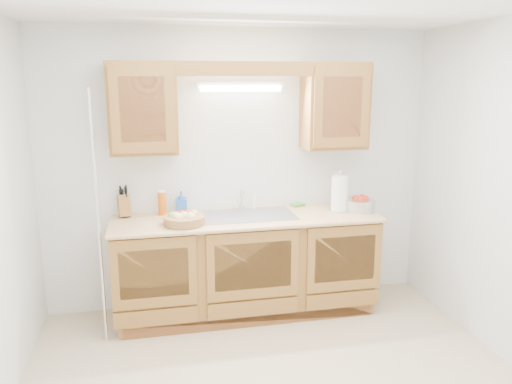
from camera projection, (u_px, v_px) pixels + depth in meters
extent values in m
cube|color=silver|center=(239.00, 170.00, 4.53)|extent=(3.50, 0.02, 2.50)
cube|color=silver|center=(397.00, 326.00, 1.67)|extent=(3.50, 0.02, 2.50)
cube|color=brown|center=(246.00, 266.00, 4.43)|extent=(2.20, 0.60, 0.86)
cube|color=#DEB474|center=(246.00, 219.00, 4.31)|extent=(2.30, 0.63, 0.04)
cube|color=brown|center=(143.00, 108.00, 4.08)|extent=(0.55, 0.33, 0.75)
cube|color=brown|center=(334.00, 106.00, 4.42)|extent=(0.55, 0.33, 0.75)
cube|color=brown|center=(245.00, 69.00, 4.04)|extent=(2.20, 0.05, 0.12)
cylinder|color=white|center=(241.00, 88.00, 4.28)|extent=(0.70, 0.05, 0.05)
cube|color=white|center=(240.00, 85.00, 4.30)|extent=(0.76, 0.06, 0.05)
cube|color=#9E9EA3|center=(246.00, 215.00, 4.33)|extent=(0.84, 0.46, 0.01)
cube|color=#9E9EA3|center=(222.00, 226.00, 4.30)|extent=(0.39, 0.40, 0.16)
cube|color=#9E9EA3|center=(269.00, 223.00, 4.39)|extent=(0.39, 0.40, 0.16)
cylinder|color=silver|center=(242.00, 208.00, 4.52)|extent=(0.06, 0.06, 0.04)
cylinder|color=silver|center=(242.00, 199.00, 4.50)|extent=(0.02, 0.02, 0.16)
cylinder|color=silver|center=(242.00, 191.00, 4.43)|extent=(0.02, 0.12, 0.02)
cylinder|color=white|center=(255.00, 203.00, 4.53)|extent=(0.03, 0.03, 0.12)
cylinder|color=silver|center=(98.00, 221.00, 3.81)|extent=(0.03, 0.03, 2.00)
cube|color=white|center=(338.00, 177.00, 4.74)|extent=(0.08, 0.01, 0.12)
cylinder|color=olive|center=(184.00, 220.00, 4.07)|extent=(0.37, 0.37, 0.07)
sphere|color=#D8C67F|center=(177.00, 218.00, 4.01)|extent=(0.08, 0.08, 0.08)
sphere|color=#D8C67F|center=(190.00, 217.00, 4.03)|extent=(0.08, 0.08, 0.08)
sphere|color=tan|center=(194.00, 215.00, 4.11)|extent=(0.08, 0.08, 0.08)
sphere|color=red|center=(181.00, 215.00, 4.11)|extent=(0.08, 0.08, 0.08)
sphere|color=#72A53F|center=(172.00, 216.00, 4.07)|extent=(0.08, 0.08, 0.08)
sphere|color=#D8C67F|center=(184.00, 217.00, 4.05)|extent=(0.08, 0.08, 0.08)
sphere|color=red|center=(187.00, 214.00, 4.15)|extent=(0.07, 0.07, 0.07)
cube|color=brown|center=(124.00, 206.00, 4.29)|extent=(0.13, 0.17, 0.21)
cylinder|color=black|center=(120.00, 194.00, 4.24)|extent=(0.02, 0.04, 0.08)
cylinder|color=black|center=(123.00, 193.00, 4.25)|extent=(0.02, 0.04, 0.08)
cylinder|color=black|center=(126.00, 193.00, 4.25)|extent=(0.02, 0.04, 0.08)
cylinder|color=black|center=(121.00, 192.00, 4.27)|extent=(0.02, 0.04, 0.08)
cylinder|color=black|center=(125.00, 191.00, 4.28)|extent=(0.02, 0.04, 0.08)
cylinder|color=black|center=(120.00, 190.00, 4.30)|extent=(0.02, 0.04, 0.08)
cylinder|color=black|center=(126.00, 189.00, 4.30)|extent=(0.02, 0.04, 0.08)
cylinder|color=#D0590B|center=(162.00, 203.00, 4.34)|extent=(0.08, 0.08, 0.20)
cylinder|color=white|center=(162.00, 191.00, 4.32)|extent=(0.07, 0.07, 0.01)
imported|color=blue|center=(181.00, 202.00, 4.39)|extent=(0.09, 0.10, 0.20)
cube|color=#CC333F|center=(298.00, 206.00, 4.66)|extent=(0.14, 0.11, 0.01)
cube|color=green|center=(298.00, 205.00, 4.66)|extent=(0.14, 0.11, 0.02)
cylinder|color=silver|center=(339.00, 211.00, 4.48)|extent=(0.18, 0.18, 0.01)
cylinder|color=silver|center=(340.00, 191.00, 4.44)|extent=(0.02, 0.02, 0.37)
cylinder|color=white|center=(340.00, 193.00, 4.44)|extent=(0.19, 0.19, 0.31)
sphere|color=silver|center=(341.00, 171.00, 4.40)|extent=(0.02, 0.02, 0.02)
cylinder|color=silver|center=(359.00, 205.00, 4.48)|extent=(0.34, 0.34, 0.11)
sphere|color=red|center=(356.00, 199.00, 4.46)|extent=(0.08, 0.08, 0.08)
sphere|color=red|center=(362.00, 198.00, 4.50)|extent=(0.08, 0.08, 0.08)
sphere|color=red|center=(361.00, 200.00, 4.44)|extent=(0.08, 0.08, 0.08)
sphere|color=red|center=(365.00, 199.00, 4.46)|extent=(0.08, 0.08, 0.08)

